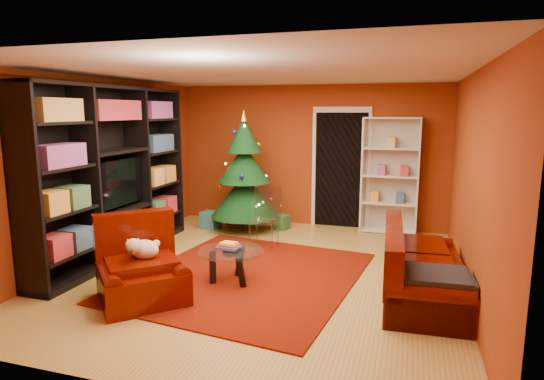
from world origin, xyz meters
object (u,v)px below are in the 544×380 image
(acrylic_chair, at_px, (264,221))
(rug, at_px, (247,276))
(christmas_tree, at_px, (244,173))
(gift_box_red, at_px, (233,218))
(dog, at_px, (145,249))
(gift_box_teal, at_px, (211,220))
(white_bookshelf, at_px, (390,176))
(media_unit, at_px, (113,174))
(gift_box_green, at_px, (281,222))
(coffee_table, at_px, (231,266))
(armchair, at_px, (142,267))
(sofa, at_px, (424,262))

(acrylic_chair, bearing_deg, rug, -82.78)
(christmas_tree, relative_size, gift_box_red, 9.85)
(dog, bearing_deg, gift_box_red, 51.80)
(rug, bearing_deg, dog, -132.03)
(gift_box_teal, distance_m, white_bookshelf, 3.31)
(rug, relative_size, media_unit, 0.97)
(white_bookshelf, relative_size, acrylic_chair, 2.44)
(rug, height_order, gift_box_green, gift_box_green)
(gift_box_teal, bearing_deg, white_bookshelf, 11.81)
(rug, xyz_separation_m, coffee_table, (-0.12, -0.25, 0.21))
(white_bookshelf, distance_m, dog, 4.54)
(gift_box_teal, height_order, white_bookshelf, white_bookshelf)
(media_unit, relative_size, armchair, 3.24)
(gift_box_red, bearing_deg, coffee_table, -68.52)
(gift_box_teal, bearing_deg, gift_box_green, 13.63)
(white_bookshelf, bearing_deg, sofa, -77.94)
(sofa, xyz_separation_m, acrylic_chair, (-2.35, 1.29, 0.01))
(gift_box_green, bearing_deg, white_bookshelf, 10.56)
(media_unit, relative_size, coffee_table, 3.87)
(gift_box_red, bearing_deg, christmas_tree, -44.07)
(gift_box_teal, bearing_deg, sofa, -30.29)
(gift_box_green, distance_m, sofa, 3.44)
(white_bookshelf, xyz_separation_m, sofa, (0.54, -2.79, -0.59))
(sofa, bearing_deg, acrylic_chair, 58.79)
(armchair, bearing_deg, sofa, -24.83)
(gift_box_red, xyz_separation_m, acrylic_chair, (1.03, -1.26, 0.32))
(christmas_tree, distance_m, armchair, 3.29)
(gift_box_red, distance_m, armchair, 3.62)
(media_unit, bearing_deg, armchair, -45.46)
(rug, distance_m, dog, 1.43)
(gift_box_green, relative_size, coffee_table, 0.31)
(christmas_tree, relative_size, acrylic_chair, 2.54)
(gift_box_teal, bearing_deg, coffee_table, -60.02)
(christmas_tree, bearing_deg, acrylic_chair, -53.76)
(armchair, bearing_deg, christmas_tree, 45.65)
(armchair, bearing_deg, gift_box_teal, 57.26)
(christmas_tree, xyz_separation_m, sofa, (3.01, -2.18, -0.63))
(rug, bearing_deg, gift_box_teal, 125.08)
(media_unit, distance_m, gift_box_teal, 2.29)
(acrylic_chair, bearing_deg, armchair, -107.72)
(media_unit, xyz_separation_m, sofa, (4.29, -0.23, -0.82))
(rug, height_order, armchair, armchair)
(media_unit, relative_size, gift_box_green, 12.48)
(media_unit, xyz_separation_m, acrylic_chair, (1.94, 1.06, -0.81))
(gift_box_teal, relative_size, acrylic_chair, 0.36)
(white_bookshelf, distance_m, sofa, 2.91)
(media_unit, relative_size, gift_box_teal, 10.57)
(sofa, height_order, coffee_table, sofa)
(acrylic_chair, bearing_deg, dog, -108.17)
(christmas_tree, distance_m, coffee_table, 2.67)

